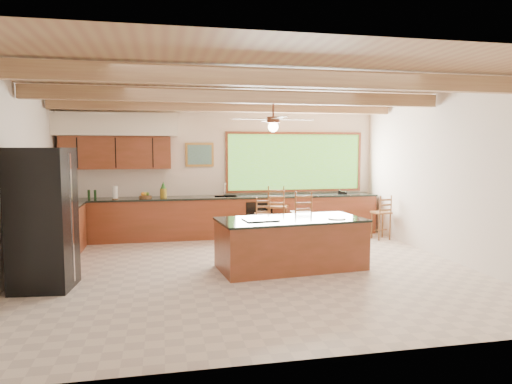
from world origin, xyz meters
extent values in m
plane|color=#BAA89A|center=(0.00, 0.00, 0.00)|extent=(7.20, 7.20, 0.00)
cube|color=beige|center=(0.00, 3.25, 1.50)|extent=(7.20, 0.04, 3.00)
cube|color=beige|center=(0.00, -3.25, 1.50)|extent=(7.20, 0.04, 3.00)
cube|color=beige|center=(-3.60, 0.00, 1.50)|extent=(0.04, 6.50, 3.00)
cube|color=beige|center=(3.60, 0.00, 1.50)|extent=(0.04, 6.50, 3.00)
cube|color=olive|center=(0.00, 0.00, 3.00)|extent=(7.20, 6.50, 0.04)
cube|color=#A68453|center=(0.00, -1.60, 2.86)|extent=(7.10, 0.15, 0.22)
cube|color=#A68453|center=(0.00, 0.50, 2.86)|extent=(7.10, 0.15, 0.22)
cube|color=#A68453|center=(0.00, 2.30, 2.86)|extent=(7.10, 0.15, 0.22)
cube|color=brown|center=(-2.35, 3.06, 1.90)|extent=(2.30, 0.35, 0.70)
cube|color=white|center=(-2.35, 2.99, 2.50)|extent=(2.60, 0.50, 0.48)
cylinder|color=#FFEABF|center=(-3.05, 2.99, 2.27)|extent=(0.10, 0.10, 0.01)
cylinder|color=#FFEABF|center=(-1.65, 2.99, 2.27)|extent=(0.10, 0.10, 0.01)
cube|color=#60A53B|center=(1.70, 3.22, 1.67)|extent=(3.20, 0.04, 1.30)
cube|color=#A37231|center=(-0.55, 3.22, 1.85)|extent=(0.64, 0.03, 0.54)
cube|color=#3E7059|center=(-0.55, 3.20, 1.85)|extent=(0.54, 0.01, 0.44)
cube|color=brown|center=(0.00, 2.91, 0.44)|extent=(7.00, 0.65, 0.88)
cube|color=black|center=(0.00, 2.91, 0.90)|extent=(7.04, 0.69, 0.04)
cube|color=brown|center=(-3.26, 1.35, 0.44)|extent=(0.65, 2.35, 0.88)
cube|color=black|center=(-3.26, 1.35, 0.90)|extent=(0.69, 2.39, 0.04)
cube|color=black|center=(0.70, 2.58, 0.42)|extent=(0.60, 0.02, 0.78)
cube|color=silver|center=(0.00, 2.91, 0.91)|extent=(0.50, 0.38, 0.03)
cylinder|color=silver|center=(0.00, 3.11, 1.07)|extent=(0.03, 0.03, 0.30)
cylinder|color=silver|center=(0.00, 3.01, 1.20)|extent=(0.03, 0.20, 0.03)
cylinder|color=silver|center=(-2.38, 2.82, 1.06)|extent=(0.11, 0.11, 0.28)
cylinder|color=#193816|center=(-2.94, 3.02, 1.01)|extent=(0.05, 0.05, 0.19)
cylinder|color=#193816|center=(-2.80, 2.98, 1.01)|extent=(0.05, 0.05, 0.19)
cube|color=black|center=(2.77, 2.87, 0.97)|extent=(0.26, 0.23, 0.09)
cube|color=brown|center=(0.68, -0.01, 0.40)|extent=(2.46, 1.33, 0.80)
cube|color=black|center=(0.68, -0.01, 0.81)|extent=(2.50, 1.37, 0.04)
cube|color=black|center=(0.15, -0.07, 0.84)|extent=(0.57, 0.47, 0.02)
cylinder|color=silver|center=(1.42, -0.18, 0.84)|extent=(0.29, 0.29, 0.01)
cube|color=black|center=(-3.05, -0.39, 1.00)|extent=(0.85, 0.83, 2.00)
cube|color=silver|center=(-2.66, -0.39, 1.00)|extent=(0.03, 0.06, 1.84)
cube|color=brown|center=(0.70, 2.21, 0.59)|extent=(0.40, 0.40, 0.04)
cylinder|color=brown|center=(0.56, 2.07, 0.29)|extent=(0.03, 0.03, 0.57)
cylinder|color=brown|center=(0.84, 2.07, 0.29)|extent=(0.03, 0.03, 0.57)
cylinder|color=brown|center=(0.56, 2.35, 0.29)|extent=(0.03, 0.03, 0.57)
cylinder|color=brown|center=(0.84, 2.35, 0.29)|extent=(0.03, 0.03, 0.57)
cube|color=brown|center=(1.37, 1.60, 0.69)|extent=(0.44, 0.44, 0.04)
cylinder|color=brown|center=(1.21, 1.44, 0.33)|extent=(0.04, 0.04, 0.66)
cylinder|color=brown|center=(1.53, 1.44, 0.33)|extent=(0.04, 0.04, 0.66)
cylinder|color=brown|center=(1.21, 1.76, 0.33)|extent=(0.04, 0.04, 0.66)
cylinder|color=brown|center=(1.53, 1.76, 0.33)|extent=(0.04, 0.04, 0.66)
cube|color=brown|center=(1.08, 2.45, 0.72)|extent=(0.56, 0.56, 0.04)
cylinder|color=brown|center=(0.92, 2.28, 0.35)|extent=(0.04, 0.04, 0.69)
cylinder|color=brown|center=(1.25, 2.28, 0.35)|extent=(0.04, 0.04, 0.69)
cylinder|color=brown|center=(0.92, 2.62, 0.35)|extent=(0.04, 0.04, 0.69)
cylinder|color=brown|center=(1.25, 2.62, 0.35)|extent=(0.04, 0.04, 0.69)
cube|color=brown|center=(3.30, 1.94, 0.59)|extent=(0.39, 0.39, 0.04)
cylinder|color=brown|center=(3.16, 1.81, 0.29)|extent=(0.03, 0.03, 0.57)
cylinder|color=brown|center=(3.44, 1.81, 0.29)|extent=(0.03, 0.03, 0.57)
cylinder|color=brown|center=(3.16, 2.08, 0.29)|extent=(0.03, 0.03, 0.57)
cylinder|color=brown|center=(3.44, 2.08, 0.29)|extent=(0.03, 0.03, 0.57)
camera|label=1|loc=(-1.39, -7.20, 1.98)|focal=32.00mm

